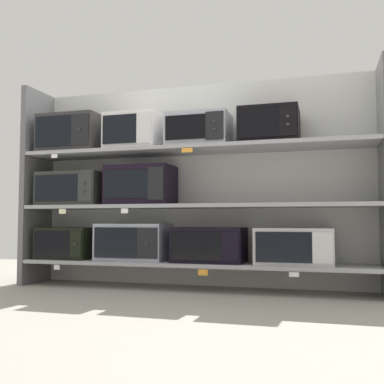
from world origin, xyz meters
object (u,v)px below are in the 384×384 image
(microwave_0, at_px, (68,243))
(microwave_3, at_px, (294,246))
(microwave_1, at_px, (133,242))
(microwave_9, at_px, (269,127))
(microwave_6, at_px, (73,135))
(microwave_5, at_px, (141,185))
(microwave_7, at_px, (134,132))
(microwave_2, at_px, (209,245))
(microwave_4, at_px, (73,189))
(microwave_8, at_px, (199,131))

(microwave_0, xyz_separation_m, microwave_3, (1.93, 0.00, 0.00))
(microwave_1, xyz_separation_m, microwave_9, (1.14, -0.00, 0.91))
(microwave_1, relative_size, microwave_6, 1.08)
(microwave_5, height_order, microwave_7, microwave_7)
(microwave_0, relative_size, microwave_7, 1.05)
(microwave_5, distance_m, microwave_9, 1.16)
(microwave_0, distance_m, microwave_5, 0.84)
(microwave_1, xyz_separation_m, microwave_5, (0.07, 0.00, 0.47))
(microwave_6, distance_m, microwave_7, 0.59)
(microwave_5, height_order, microwave_9, microwave_9)
(microwave_2, bearing_deg, microwave_4, -180.00)
(microwave_6, height_order, microwave_7, microwave_6)
(microwave_4, xyz_separation_m, microwave_6, (-0.02, 0.00, 0.48))
(microwave_7, bearing_deg, microwave_8, 0.02)
(microwave_1, height_order, microwave_8, microwave_8)
(microwave_5, bearing_deg, microwave_0, -179.96)
(microwave_6, xyz_separation_m, microwave_9, (1.72, -0.00, -0.03))
(microwave_8, xyz_separation_m, microwave_9, (0.57, -0.00, 0.00))
(microwave_0, xyz_separation_m, microwave_6, (0.03, 0.00, 0.95))
(microwave_7, bearing_deg, microwave_9, -0.01)
(microwave_0, height_order, microwave_5, microwave_5)
(microwave_1, bearing_deg, microwave_9, -0.00)
(microwave_2, xyz_separation_m, microwave_4, (-1.22, -0.00, 0.47))
(microwave_3, relative_size, microwave_4, 1.02)
(microwave_1, relative_size, microwave_7, 1.28)
(microwave_3, bearing_deg, microwave_4, 180.00)
(microwave_6, distance_m, microwave_8, 1.15)
(microwave_6, xyz_separation_m, microwave_7, (0.59, 0.00, -0.01))
(microwave_3, distance_m, microwave_8, 1.18)
(microwave_0, distance_m, microwave_8, 1.50)
(microwave_1, height_order, microwave_9, microwave_9)
(microwave_1, distance_m, microwave_7, 0.92)
(microwave_6, bearing_deg, microwave_8, 0.02)
(microwave_7, distance_m, microwave_9, 1.13)
(microwave_3, bearing_deg, microwave_1, 180.00)
(microwave_8, bearing_deg, microwave_2, -0.20)
(microwave_3, height_order, microwave_4, microwave_4)
(microwave_7, bearing_deg, microwave_0, -179.98)
(microwave_5, height_order, microwave_8, microwave_8)
(microwave_4, xyz_separation_m, microwave_7, (0.57, 0.00, 0.47))
(microwave_4, bearing_deg, microwave_3, -0.00)
(microwave_8, bearing_deg, microwave_1, -179.96)
(microwave_1, distance_m, microwave_6, 1.10)
(microwave_6, height_order, microwave_9, microwave_6)
(microwave_1, relative_size, microwave_3, 1.00)
(microwave_2, bearing_deg, microwave_9, -0.02)
(microwave_8, bearing_deg, microwave_9, -0.05)
(microwave_0, height_order, microwave_3, microwave_3)
(microwave_4, relative_size, microwave_8, 1.14)
(microwave_1, height_order, microwave_4, microwave_4)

